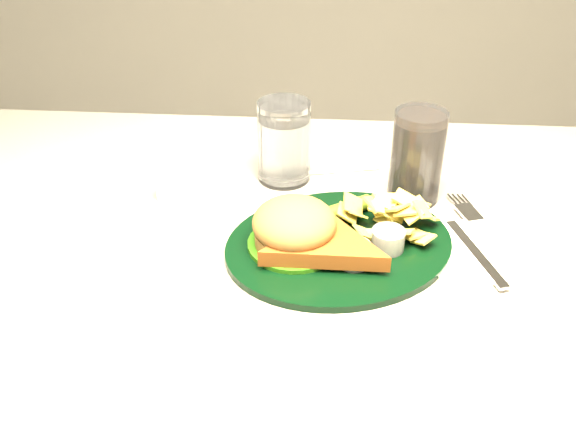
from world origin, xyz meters
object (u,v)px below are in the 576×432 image
Objects in this scene: fork_napkin at (474,248)px; cola_glass at (417,157)px; water_glass at (284,142)px; dinner_plate at (340,226)px.

cola_glass is at bearing 99.21° from fork_napkin.
dinner_plate is at bearing -64.31° from water_glass.
fork_napkin is at bearing -62.92° from cola_glass.
fork_napkin is at bearing -23.74° from dinner_plate.
dinner_plate is 0.17m from fork_napkin.
fork_napkin is (0.17, 0.00, -0.03)m from dinner_plate.
dinner_plate is 0.17m from cola_glass.
dinner_plate is 2.41× the size of water_glass.
cola_glass is (0.11, 0.13, 0.03)m from dinner_plate.
dinner_plate is at bearing 163.30° from fork_napkin.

